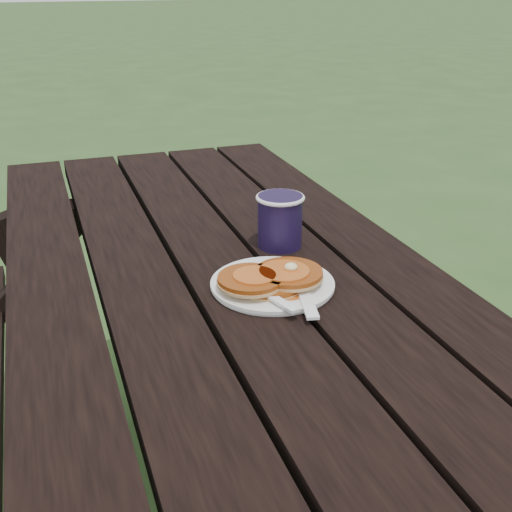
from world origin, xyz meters
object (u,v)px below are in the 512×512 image
object	(u,v)px
plate	(272,285)
coffee_cup	(280,218)
picnic_table	(235,452)
pancake_stack	(271,278)

from	to	relation	value
plate	coffee_cup	size ratio (longest dim) A/B	1.98
picnic_table	pancake_stack	world-z (taller)	pancake_stack
pancake_stack	coffee_cup	world-z (taller)	coffee_cup
picnic_table	plate	xyz separation A→B (m)	(0.06, -0.05, 0.39)
plate	coffee_cup	distance (m)	0.19
picnic_table	coffee_cup	bearing A→B (deg)	40.68
pancake_stack	coffee_cup	bearing A→B (deg)	64.51
coffee_cup	pancake_stack	bearing A→B (deg)	-115.49
picnic_table	coffee_cup	distance (m)	0.48
picnic_table	plate	bearing A→B (deg)	-40.13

